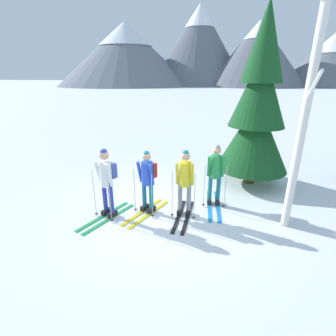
{
  "coord_description": "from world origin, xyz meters",
  "views": [
    {
      "loc": [
        1.34,
        -5.63,
        3.29
      ],
      "look_at": [
        0.05,
        0.29,
        1.05
      ],
      "focal_mm": 26.65,
      "sensor_mm": 36.0,
      "label": 1
    }
  ],
  "objects": [
    {
      "name": "birch_tree_tall",
      "position": [
        2.94,
        -0.13,
        2.69
      ],
      "size": [
        0.71,
        0.89,
        5.25
      ],
      "color": "silver",
      "rests_on": "ground"
    },
    {
      "name": "skier_in_blue",
      "position": [
        -0.36,
        -0.2,
        0.91
      ],
      "size": [
        0.87,
        1.61,
        1.63
      ],
      "color": "yellow",
      "rests_on": "ground"
    },
    {
      "name": "mountain_ridge_distant",
      "position": [
        -9.47,
        87.31,
        11.01
      ],
      "size": [
        105.89,
        49.93,
        26.7
      ],
      "color": "slate",
      "rests_on": "ground"
    },
    {
      "name": "skier_in_green",
      "position": [
        1.26,
        0.56,
        0.93
      ],
      "size": [
        0.61,
        1.75,
        1.67
      ],
      "color": "#1E84D1",
      "rests_on": "ground"
    },
    {
      "name": "skier_in_white",
      "position": [
        -1.25,
        -0.61,
        0.98
      ],
      "size": [
        0.91,
        1.66,
        1.74
      ],
      "color": "green",
      "rests_on": "ground"
    },
    {
      "name": "skier_in_yellow",
      "position": [
        0.56,
        -0.18,
        0.93
      ],
      "size": [
        0.61,
        1.6,
        1.7
      ],
      "color": "black",
      "rests_on": "ground"
    },
    {
      "name": "ground_plane",
      "position": [
        0.0,
        0.0,
        0.0
      ],
      "size": [
        400.0,
        400.0,
        0.0
      ],
      "primitive_type": "plane",
      "color": "white"
    },
    {
      "name": "pine_tree_near",
      "position": [
        2.33,
        2.29,
        2.4
      ],
      "size": [
        2.17,
        2.17,
        5.25
      ],
      "color": "#51381E",
      "rests_on": "ground"
    }
  ]
}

